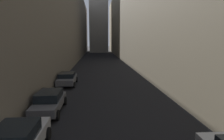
{
  "coord_description": "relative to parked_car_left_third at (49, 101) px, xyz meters",
  "views": [
    {
      "loc": [
        -0.97,
        3.67,
        5.06
      ],
      "look_at": [
        0.0,
        16.23,
        3.19
      ],
      "focal_mm": 31.66,
      "sensor_mm": 36.0,
      "label": 1
    }
  ],
  "objects": [
    {
      "name": "ground_plane",
      "position": [
        4.4,
        30.41,
        -0.78
      ],
      "size": [
        264.0,
        264.0,
        0.0
      ],
      "primitive_type": "plane",
      "color": "black"
    },
    {
      "name": "building_block_left",
      "position": [
        -6.19,
        32.41,
        9.14
      ],
      "size": [
        10.19,
        108.0,
        19.84
      ],
      "primitive_type": "cube",
      "color": "#60594F",
      "rests_on": "ground"
    },
    {
      "name": "building_block_right",
      "position": [
        15.71,
        32.41,
        10.07
      ],
      "size": [
        11.62,
        108.0,
        21.69
      ],
      "primitive_type": "cube",
      "color": "gray",
      "rests_on": "ground"
    },
    {
      "name": "parked_car_left_third",
      "position": [
        0.0,
        0.0,
        0.0
      ],
      "size": [
        1.93,
        4.49,
        1.48
      ],
      "rotation": [
        0.0,
        0.0,
        1.57
      ],
      "color": "#4C4C51",
      "rests_on": "ground"
    },
    {
      "name": "parked_car_left_far",
      "position": [
        -0.0,
        8.69,
        -0.01
      ],
      "size": [
        2.06,
        4.45,
        1.43
      ],
      "rotation": [
        0.0,
        0.0,
        1.57
      ],
      "color": "#4C4C51",
      "rests_on": "ground"
    }
  ]
}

